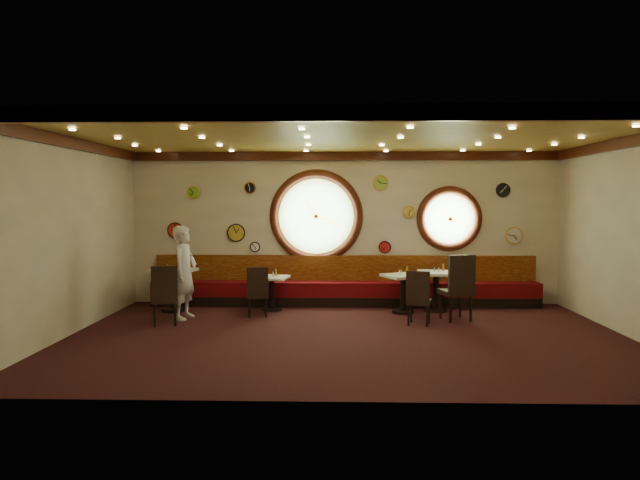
{
  "coord_description": "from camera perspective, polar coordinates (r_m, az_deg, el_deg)",
  "views": [
    {
      "loc": [
        -0.19,
        -9.06,
        2.19
      ],
      "look_at": [
        -0.46,
        0.8,
        1.5
      ],
      "focal_mm": 32.0,
      "sensor_mm": 36.0,
      "label": 1
    }
  ],
  "objects": [
    {
      "name": "floor",
      "position": [
        9.32,
        2.74,
        -9.59
      ],
      "size": [
        9.0,
        6.0,
        0.0
      ],
      "primitive_type": "cube",
      "color": "black",
      "rests_on": "ground"
    },
    {
      "name": "ceiling",
      "position": [
        9.12,
        2.8,
        10.36
      ],
      "size": [
        9.0,
        6.0,
        0.02
      ],
      "primitive_type": "cube",
      "color": "#B09531",
      "rests_on": "wall_back"
    },
    {
      "name": "wall_back",
      "position": [
        12.07,
        2.47,
        1.2
      ],
      "size": [
        9.0,
        0.02,
        3.2
      ],
      "primitive_type": "cube",
      "color": "beige",
      "rests_on": "floor"
    },
    {
      "name": "wall_front",
      "position": [
        6.09,
        3.37,
        -1.56
      ],
      "size": [
        9.0,
        0.02,
        3.2
      ],
      "primitive_type": "cube",
      "color": "beige",
      "rests_on": "floor"
    },
    {
      "name": "wall_left",
      "position": [
        10.05,
        -23.83,
        0.29
      ],
      "size": [
        0.02,
        6.0,
        3.2
      ],
      "primitive_type": "cube",
      "color": "beige",
      "rests_on": "floor"
    },
    {
      "name": "wall_right",
      "position": [
        10.22,
        28.89,
        0.19
      ],
      "size": [
        0.02,
        6.0,
        3.2
      ],
      "primitive_type": "cube",
      "color": "beige",
      "rests_on": "floor"
    },
    {
      "name": "molding_back",
      "position": [
        12.04,
        2.49,
        8.38
      ],
      "size": [
        9.0,
        0.1,
        0.18
      ],
      "primitive_type": "cube",
      "color": "#3B150A",
      "rests_on": "wall_back"
    },
    {
      "name": "molding_front",
      "position": [
        6.18,
        3.41,
        12.56
      ],
      "size": [
        9.0,
        0.1,
        0.18
      ],
      "primitive_type": "cube",
      "color": "#3B150A",
      "rests_on": "wall_back"
    },
    {
      "name": "molding_left",
      "position": [
        10.05,
        -23.82,
        8.92
      ],
      "size": [
        0.1,
        6.0,
        0.18
      ],
      "primitive_type": "cube",
      "color": "#3B150A",
      "rests_on": "wall_back"
    },
    {
      "name": "molding_right",
      "position": [
        10.22,
        28.93,
        8.67
      ],
      "size": [
        0.1,
        6.0,
        0.18
      ],
      "primitive_type": "cube",
      "color": "#3B150A",
      "rests_on": "wall_back"
    },
    {
      "name": "banquette_base",
      "position": [
        11.96,
        2.47,
        -6.06
      ],
      "size": [
        8.0,
        0.55,
        0.2
      ],
      "primitive_type": "cube",
      "color": "black",
      "rests_on": "floor"
    },
    {
      "name": "banquette_seat",
      "position": [
        11.92,
        2.47,
        -4.88
      ],
      "size": [
        8.0,
        0.55,
        0.3
      ],
      "primitive_type": "cube",
      "color": "#54070D",
      "rests_on": "banquette_base"
    },
    {
      "name": "banquette_back",
      "position": [
        12.09,
        2.46,
        -2.84
      ],
      "size": [
        8.0,
        0.1,
        0.55
      ],
      "primitive_type": "cube",
      "color": "#5E0E07",
      "rests_on": "wall_back"
    },
    {
      "name": "porthole_left_glass",
      "position": [
        12.06,
        -0.38,
        2.39
      ],
      "size": [
        1.66,
        0.02,
        1.66
      ],
      "primitive_type": "cylinder",
      "rotation": [
        1.57,
        0.0,
        0.0
      ],
      "color": "#8EBF73",
      "rests_on": "wall_back"
    },
    {
      "name": "porthole_left_frame",
      "position": [
        12.05,
        -0.38,
        2.39
      ],
      "size": [
        1.98,
        0.18,
        1.98
      ],
      "primitive_type": "torus",
      "rotation": [
        1.57,
        0.0,
        0.0
      ],
      "color": "#3B150A",
      "rests_on": "wall_back"
    },
    {
      "name": "porthole_left_ring",
      "position": [
        12.02,
        -0.39,
        2.38
      ],
      "size": [
        1.61,
        0.03,
        1.61
      ],
      "primitive_type": "torus",
      "rotation": [
        1.57,
        0.0,
        0.0
      ],
      "color": "gold",
      "rests_on": "wall_back"
    },
    {
      "name": "porthole_right_glass",
      "position": [
        12.29,
        12.79,
        2.09
      ],
      "size": [
        1.1,
        0.02,
        1.1
      ],
      "primitive_type": "cylinder",
      "rotation": [
        1.57,
        0.0,
        0.0
      ],
      "color": "#8EBF73",
      "rests_on": "wall_back"
    },
    {
      "name": "porthole_right_frame",
      "position": [
        12.28,
        12.8,
        2.08
      ],
      "size": [
        1.38,
        0.18,
        1.38
      ],
      "primitive_type": "torus",
      "rotation": [
        1.57,
        0.0,
        0.0
      ],
      "color": "#3B150A",
      "rests_on": "wall_back"
    },
    {
      "name": "porthole_right_ring",
      "position": [
        12.25,
        12.83,
        2.08
      ],
      "size": [
        1.09,
        0.03,
        1.09
      ],
      "primitive_type": "torus",
      "rotation": [
        1.57,
        0.0,
        0.0
      ],
      "color": "gold",
      "rests_on": "wall_back"
    },
    {
      "name": "wall_clock_0",
      "position": [
        12.1,
        6.49,
        -0.72
      ],
      "size": [
        0.24,
        0.03,
        0.24
      ],
      "primitive_type": "cylinder",
      "rotation": [
        1.57,
        0.0,
        0.0
      ],
      "color": "red",
      "rests_on": "wall_back"
    },
    {
      "name": "wall_clock_1",
      "position": [
        12.61,
        18.82,
        0.42
      ],
      "size": [
        0.34,
        0.03,
        0.34
      ],
      "primitive_type": "cylinder",
      "rotation": [
        1.57,
        0.0,
        0.0
      ],
      "color": "white",
      "rests_on": "wall_back"
    },
    {
      "name": "wall_clock_2",
      "position": [
        12.52,
        17.82,
        4.77
      ],
      "size": [
        0.28,
        0.03,
        0.28
      ],
      "primitive_type": "cylinder",
      "rotation": [
        1.57,
        0.0,
        0.0
      ],
      "color": "black",
      "rests_on": "wall_back"
    },
    {
      "name": "wall_clock_3",
      "position": [
        12.39,
        -12.54,
        4.65
      ],
      "size": [
        0.26,
        0.03,
        0.26
      ],
      "primitive_type": "cylinder",
      "rotation": [
        1.57,
        0.0,
        0.0
      ],
      "color": "#72AF23",
      "rests_on": "wall_back"
    },
    {
      "name": "wall_clock_4",
      "position": [
        12.22,
        -8.38,
        0.72
      ],
      "size": [
        0.36,
        0.03,
        0.36
      ],
      "primitive_type": "cylinder",
      "rotation": [
        1.57,
        0.0,
        0.0
      ],
      "color": "gold",
      "rests_on": "wall_back"
    },
    {
      "name": "wall_clock_5",
      "position": [
        12.51,
        -14.26,
        0.95
      ],
      "size": [
        0.32,
        0.03,
        0.32
      ],
      "primitive_type": "cylinder",
      "rotation": [
        1.57,
        0.0,
        0.0
      ],
      "color": "red",
      "rests_on": "wall_back"
    },
    {
      "name": "wall_clock_6",
      "position": [
        12.18,
        -6.51,
        -0.69
      ],
      "size": [
        0.2,
        0.03,
        0.2
      ],
      "primitive_type": "cylinder",
      "rotation": [
        1.57,
        0.0,
        0.0
      ],
      "color": "white",
      "rests_on": "wall_back"
    },
    {
      "name": "wall_clock_7",
      "position": [
        12.16,
        -7.03,
        5.2
      ],
      "size": [
        0.24,
        0.03,
        0.24
      ],
      "primitive_type": "cylinder",
      "rotation": [
        1.57,
        0.0,
        0.0
      ],
      "color": "black",
      "rests_on": "wall_back"
    },
    {
      "name": "wall_clock_8",
      "position": [
        12.12,
        8.88,
        2.82
      ],
      "size": [
        0.22,
        0.03,
        0.22
      ],
      "primitive_type": "cylinder",
      "rotation": [
        1.57,
        0.0,
        0.0
      ],
      "color": "#EDCB4F",
      "rests_on": "wall_back"
    },
    {
      "name": "wall_clock_9",
      "position": [
        12.06,
        6.07,
        5.69
      ],
      "size": [
        0.3,
        0.03,
        0.3
      ],
      "primitive_type": "cylinder",
      "rotation": [
        1.57,
        0.0,
        0.0
      ],
      "color": "#92BA3A",
      "rests_on": "wall_back"
    },
    {
      "name": "table_a",
      "position": [
        11.62,
        -14.48,
        -4.36
      ],
      "size": [
        0.89,
        0.89,
        0.83
      ],
      "color": "black",
      "rests_on": "floor"
    },
    {
      "name": "table_b",
      "position": [
        11.38,
        -4.84,
        -4.91
      ],
      "size": [
        0.71,
        0.71,
        0.68
      ],
      "color": "black",
      "rests_on": "floor"
    },
    {
      "name": "table_c",
      "position": [
        11.21,
        8.31,
        -4.85
      ],
      "size": [
        0.9,
        0.9,
        0.75
      ],
      "color": "black",
      "rests_on": "floor"
    },
    {
      "name": "table_d",
      "position": [
        11.51,
        11.52,
        -4.56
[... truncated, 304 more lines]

